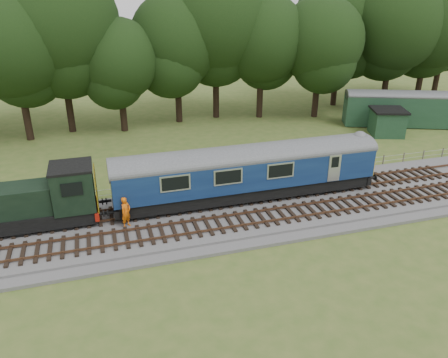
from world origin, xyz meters
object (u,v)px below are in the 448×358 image
object	(u,v)px
shunter_loco	(27,203)
worker	(126,212)
parked_coach	(415,107)
dmu_railcar	(248,168)

from	to	relation	value
shunter_loco	worker	size ratio (longest dim) A/B	4.54
worker	parked_coach	distance (m)	34.51
dmu_railcar	parked_coach	world-z (taller)	dmu_railcar
parked_coach	shunter_loco	bearing A→B (deg)	-139.78
dmu_railcar	worker	world-z (taller)	dmu_railcar
worker	parked_coach	size ratio (longest dim) A/B	0.14
dmu_railcar	parked_coach	size ratio (longest dim) A/B	1.25
shunter_loco	parked_coach	bearing A→B (deg)	18.10
dmu_railcar	shunter_loco	distance (m)	13.94
dmu_railcar	parked_coach	xyz separation A→B (m)	(23.30, 12.17, -0.51)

